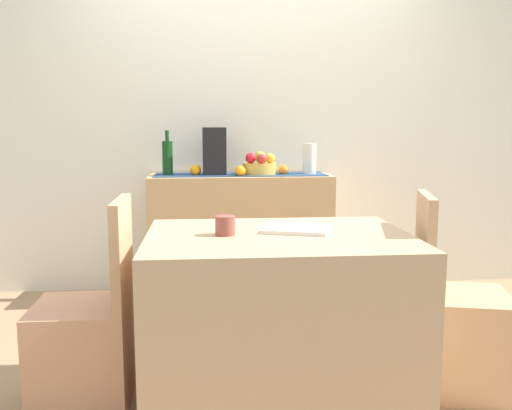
# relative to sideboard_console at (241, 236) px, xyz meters

# --- Properties ---
(ground_plane) EXTENTS (6.40, 6.40, 0.02)m
(ground_plane) POSITION_rel_sideboard_console_xyz_m (0.11, -0.92, -0.44)
(ground_plane) COLOR #967858
(ground_plane) RESTS_ON ground
(room_wall_rear) EXTENTS (6.40, 0.06, 2.70)m
(room_wall_rear) POSITION_rel_sideboard_console_xyz_m (0.11, 0.26, 0.92)
(room_wall_rear) COLOR silver
(room_wall_rear) RESTS_ON ground
(sideboard_console) EXTENTS (1.26, 0.42, 0.86)m
(sideboard_console) POSITION_rel_sideboard_console_xyz_m (0.00, 0.00, 0.00)
(sideboard_console) COLOR tan
(sideboard_console) RESTS_ON ground
(table_runner) EXTENTS (1.18, 0.32, 0.01)m
(table_runner) POSITION_rel_sideboard_console_xyz_m (0.00, 0.00, 0.44)
(table_runner) COLOR navy
(table_runner) RESTS_ON sideboard_console
(fruit_bowl) EXTENTS (0.24, 0.24, 0.08)m
(fruit_bowl) POSITION_rel_sideboard_console_xyz_m (0.13, 0.00, 0.48)
(fruit_bowl) COLOR gold
(fruit_bowl) RESTS_ON table_runner
(apple_right) EXTENTS (0.07, 0.07, 0.07)m
(apple_right) POSITION_rel_sideboard_console_xyz_m (0.07, -0.03, 0.55)
(apple_right) COLOR red
(apple_right) RESTS_ON fruit_bowl
(apple_center) EXTENTS (0.08, 0.08, 0.08)m
(apple_center) POSITION_rel_sideboard_console_xyz_m (0.14, 0.03, 0.55)
(apple_center) COLOR #89AA2D
(apple_center) RESTS_ON fruit_bowl
(apple_front) EXTENTS (0.07, 0.07, 0.07)m
(apple_front) POSITION_rel_sideboard_console_xyz_m (0.21, -0.02, 0.55)
(apple_front) COLOR gold
(apple_front) RESTS_ON fruit_bowl
(apple_upper) EXTENTS (0.07, 0.07, 0.07)m
(apple_upper) POSITION_rel_sideboard_console_xyz_m (0.14, -0.07, 0.55)
(apple_upper) COLOR #B1302B
(apple_upper) RESTS_ON fruit_bowl
(wine_bottle) EXTENTS (0.07, 0.07, 0.31)m
(wine_bottle) POSITION_rel_sideboard_console_xyz_m (-0.50, 0.00, 0.56)
(wine_bottle) COLOR #123C16
(wine_bottle) RESTS_ON sideboard_console
(coffee_maker) EXTENTS (0.16, 0.18, 0.33)m
(coffee_maker) POSITION_rel_sideboard_console_xyz_m (-0.18, 0.00, 0.60)
(coffee_maker) COLOR black
(coffee_maker) RESTS_ON sideboard_console
(ceramic_vase) EXTENTS (0.09, 0.09, 0.22)m
(ceramic_vase) POSITION_rel_sideboard_console_xyz_m (0.48, 0.00, 0.54)
(ceramic_vase) COLOR silver
(ceramic_vase) RESTS_ON sideboard_console
(orange_loose_end) EXTENTS (0.07, 0.07, 0.07)m
(orange_loose_end) POSITION_rel_sideboard_console_xyz_m (0.30, -0.02, 0.47)
(orange_loose_end) COLOR orange
(orange_loose_end) RESTS_ON sideboard_console
(orange_loose_near_bowl) EXTENTS (0.08, 0.08, 0.08)m
(orange_loose_near_bowl) POSITION_rel_sideboard_console_xyz_m (-0.31, -0.05, 0.47)
(orange_loose_near_bowl) COLOR orange
(orange_loose_near_bowl) RESTS_ON sideboard_console
(orange_loose_far) EXTENTS (0.07, 0.07, 0.07)m
(orange_loose_far) POSITION_rel_sideboard_console_xyz_m (-0.01, -0.11, 0.47)
(orange_loose_far) COLOR orange
(orange_loose_far) RESTS_ON sideboard_console
(dining_table) EXTENTS (1.13, 0.85, 0.74)m
(dining_table) POSITION_rel_sideboard_console_xyz_m (0.07, -1.51, -0.06)
(dining_table) COLOR tan
(dining_table) RESTS_ON ground
(open_book) EXTENTS (0.33, 0.28, 0.02)m
(open_book) POSITION_rel_sideboard_console_xyz_m (0.16, -1.45, 0.32)
(open_book) COLOR white
(open_book) RESTS_ON dining_table
(coffee_cup) EXTENTS (0.09, 0.09, 0.08)m
(coffee_cup) POSITION_rel_sideboard_console_xyz_m (-0.16, -1.51, 0.35)
(coffee_cup) COLOR brown
(coffee_cup) RESTS_ON dining_table
(chair_near_window) EXTENTS (0.40, 0.40, 0.90)m
(chair_near_window) POSITION_rel_sideboard_console_xyz_m (-0.76, -1.51, -0.17)
(chair_near_window) COLOR tan
(chair_near_window) RESTS_ON ground
(chair_by_corner) EXTENTS (0.49, 0.49, 0.90)m
(chair_by_corner) POSITION_rel_sideboard_console_xyz_m (0.90, -1.51, -0.17)
(chair_by_corner) COLOR tan
(chair_by_corner) RESTS_ON ground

